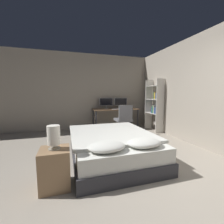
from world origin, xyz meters
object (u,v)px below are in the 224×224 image
object	(u,v)px
desk	(115,111)
keyboard	(117,109)
monitor_left	(106,102)
computer_mouse	(125,109)
nightstand	(55,168)
bedside_lamp	(54,136)
monitor_right	(121,102)
bed	(112,146)
bookshelf	(155,104)
office_chair	(124,122)

from	to	relation	value
desk	keyboard	distance (m)	0.24
monitor_left	computer_mouse	distance (m)	0.75
keyboard	computer_mouse	distance (m)	0.28
nightstand	monitor_left	bearing A→B (deg)	64.15
nightstand	desk	size ratio (longest dim) A/B	0.33
bedside_lamp	monitor_right	bearing A→B (deg)	56.72
bed	bookshelf	distance (m)	2.73
nightstand	monitor_right	world-z (taller)	monitor_right
bedside_lamp	monitor_right	xyz separation A→B (m)	(2.15, 3.28, 0.24)
desk	bookshelf	size ratio (longest dim) A/B	0.93
bookshelf	nightstand	bearing A→B (deg)	-142.56
keyboard	monitor_right	bearing A→B (deg)	58.19
bedside_lamp	computer_mouse	bearing A→B (deg)	52.69
desk	bookshelf	world-z (taller)	bookshelf
bed	nightstand	bearing A→B (deg)	-146.43
bed	bookshelf	bearing A→B (deg)	39.22
nightstand	monitor_left	size ratio (longest dim) A/B	1.05
nightstand	office_chair	bearing A→B (deg)	50.50
keyboard	bookshelf	bearing A→B (deg)	-22.05
keyboard	bed	bearing A→B (deg)	-111.74
office_chair	computer_mouse	bearing A→B (deg)	64.12
office_chair	keyboard	bearing A→B (deg)	93.35
nightstand	bed	bearing A→B (deg)	33.57
monitor_right	bookshelf	bearing A→B (deg)	-45.88
desk	monitor_left	distance (m)	0.48
keyboard	office_chair	bearing A→B (deg)	-86.65
computer_mouse	bookshelf	size ratio (longest dim) A/B	0.04
desk	monitor_right	size ratio (longest dim) A/B	3.16
desk	monitor_right	xyz separation A→B (m)	(0.28, 0.23, 0.31)
nightstand	desk	world-z (taller)	desk
computer_mouse	monitor_left	bearing A→B (deg)	141.14
bedside_lamp	bookshelf	distance (m)	3.86
monitor_left	keyboard	distance (m)	0.58
desk	office_chair	size ratio (longest dim) A/B	1.76
bedside_lamp	office_chair	size ratio (longest dim) A/B	0.35
computer_mouse	bedside_lamp	bearing A→B (deg)	-127.31
office_chair	monitor_right	bearing A→B (deg)	75.51
monitor_left	computer_mouse	bearing A→B (deg)	-38.86
office_chair	bookshelf	bearing A→B (deg)	1.82
bed	monitor_right	size ratio (longest dim) A/B	3.89
monitor_left	desk	bearing A→B (deg)	-39.08
keyboard	bookshelf	world-z (taller)	bookshelf
office_chair	bookshelf	size ratio (longest dim) A/B	0.53
bedside_lamp	bookshelf	size ratio (longest dim) A/B	0.18
monitor_right	bed	bearing A→B (deg)	-113.62
bedside_lamp	keyboard	size ratio (longest dim) A/B	0.84
bookshelf	office_chair	bearing A→B (deg)	-178.18
bedside_lamp	office_chair	world-z (taller)	office_chair
desk	bed	bearing A→B (deg)	-109.85
nightstand	office_chair	size ratio (longest dim) A/B	0.58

